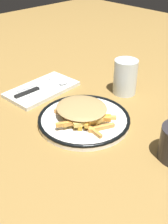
{
  "coord_description": "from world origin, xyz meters",
  "views": [
    {
      "loc": [
        0.47,
        -0.46,
        0.45
      ],
      "look_at": [
        0.0,
        0.0,
        0.03
      ],
      "focal_mm": 45.29,
      "sensor_mm": 36.0,
      "label": 1
    }
  ],
  "objects_px": {
    "plate": "(84,119)",
    "water_glass": "(125,77)",
    "fries_heap": "(84,111)",
    "fork": "(40,83)",
    "napkin": "(42,89)",
    "spoon": "(55,86)",
    "knife": "(37,89)"
  },
  "relations": [
    {
      "from": "plate",
      "to": "water_glass",
      "type": "relative_size",
      "value": 2.26
    },
    {
      "from": "fries_heap",
      "to": "water_glass",
      "type": "height_order",
      "value": "water_glass"
    },
    {
      "from": "plate",
      "to": "fork",
      "type": "distance_m",
      "value": 0.26
    },
    {
      "from": "plate",
      "to": "fork",
      "type": "relative_size",
      "value": 1.48
    },
    {
      "from": "fries_heap",
      "to": "fork",
      "type": "xyz_separation_m",
      "value": [
        -0.26,
        0.04,
        -0.02
      ]
    },
    {
      "from": "plate",
      "to": "fries_heap",
      "type": "distance_m",
      "value": 0.03
    },
    {
      "from": "plate",
      "to": "water_glass",
      "type": "bearing_deg",
      "value": 98.66
    },
    {
      "from": "napkin",
      "to": "spoon",
      "type": "height_order",
      "value": "spoon"
    },
    {
      "from": "fork",
      "to": "knife",
      "type": "xyz_separation_m",
      "value": [
        0.03,
        -0.03,
        0.0
      ]
    },
    {
      "from": "plate",
      "to": "knife",
      "type": "relative_size",
      "value": 1.24
    },
    {
      "from": "knife",
      "to": "napkin",
      "type": "bearing_deg",
      "value": 89.59
    },
    {
      "from": "fork",
      "to": "water_glass",
      "type": "bearing_deg",
      "value": 38.13
    },
    {
      "from": "knife",
      "to": "fork",
      "type": "bearing_deg",
      "value": 131.73
    },
    {
      "from": "fries_heap",
      "to": "knife",
      "type": "distance_m",
      "value": 0.23
    },
    {
      "from": "water_glass",
      "to": "spoon",
      "type": "bearing_deg",
      "value": -137.56
    },
    {
      "from": "fork",
      "to": "knife",
      "type": "height_order",
      "value": "knife"
    },
    {
      "from": "napkin",
      "to": "plate",
      "type": "bearing_deg",
      "value": -6.93
    },
    {
      "from": "plate",
      "to": "spoon",
      "type": "bearing_deg",
      "value": 162.79
    },
    {
      "from": "fork",
      "to": "knife",
      "type": "distance_m",
      "value": 0.04
    },
    {
      "from": "napkin",
      "to": "water_glass",
      "type": "xyz_separation_m",
      "value": [
        0.2,
        0.19,
        0.05
      ]
    },
    {
      "from": "fries_heap",
      "to": "spoon",
      "type": "distance_m",
      "value": 0.21
    },
    {
      "from": "fries_heap",
      "to": "fork",
      "type": "height_order",
      "value": "fries_heap"
    },
    {
      "from": "water_glass",
      "to": "fork",
      "type": "bearing_deg",
      "value": -141.87
    },
    {
      "from": "plate",
      "to": "napkin",
      "type": "distance_m",
      "value": 0.24
    },
    {
      "from": "spoon",
      "to": "water_glass",
      "type": "xyz_separation_m",
      "value": [
        0.17,
        0.16,
        0.04
      ]
    },
    {
      "from": "knife",
      "to": "spoon",
      "type": "distance_m",
      "value": 0.06
    },
    {
      "from": "plate",
      "to": "water_glass",
      "type": "xyz_separation_m",
      "value": [
        -0.03,
        0.22,
        0.05
      ]
    },
    {
      "from": "fork",
      "to": "knife",
      "type": "relative_size",
      "value": 0.84
    },
    {
      "from": "fries_heap",
      "to": "fork",
      "type": "relative_size",
      "value": 1.04
    },
    {
      "from": "spoon",
      "to": "knife",
      "type": "bearing_deg",
      "value": -118.63
    },
    {
      "from": "fries_heap",
      "to": "water_glass",
      "type": "bearing_deg",
      "value": 98.34
    },
    {
      "from": "napkin",
      "to": "water_glass",
      "type": "height_order",
      "value": "water_glass"
    }
  ]
}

